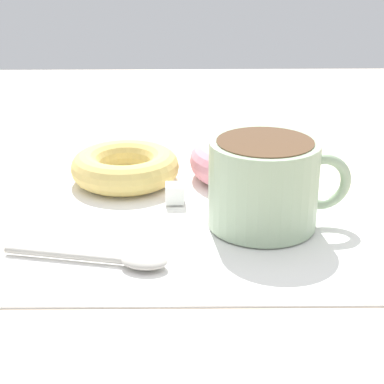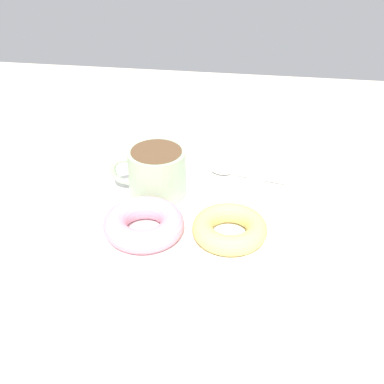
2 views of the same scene
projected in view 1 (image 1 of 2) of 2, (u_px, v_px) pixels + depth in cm
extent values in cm
cube|color=beige|center=(205.00, 214.00, 60.20)|extent=(120.00, 120.00, 2.00)
cube|color=white|center=(192.00, 214.00, 57.47)|extent=(30.20, 30.20, 0.30)
cylinder|color=#9EB793|center=(263.00, 184.00, 53.84)|extent=(9.24, 9.24, 7.40)
cylinder|color=brown|center=(265.00, 144.00, 52.49)|extent=(8.04, 8.04, 0.60)
torus|color=#9EB793|center=(322.00, 182.00, 54.23)|extent=(1.23, 5.09, 5.05)
torus|color=#E5C66B|center=(125.00, 167.00, 63.99)|extent=(10.80, 10.80, 2.97)
torus|color=pink|center=(247.00, 161.00, 64.98)|extent=(11.73, 11.73, 3.42)
ellipsoid|color=#B7B2A8|center=(144.00, 261.00, 48.26)|extent=(3.10, 4.02, 0.90)
cylinder|color=#B7B2A8|center=(67.00, 255.00, 49.41)|extent=(2.68, 10.11, 0.56)
cube|color=white|center=(175.00, 194.00, 59.22)|extent=(1.74, 1.74, 1.74)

